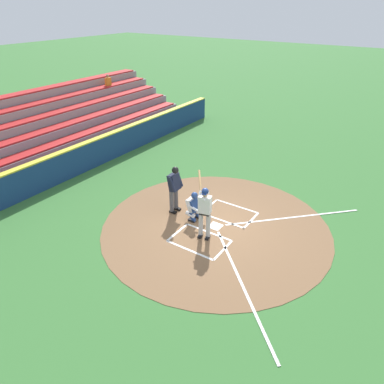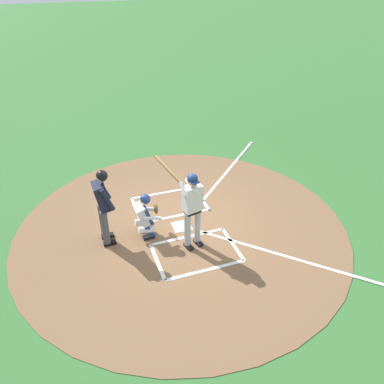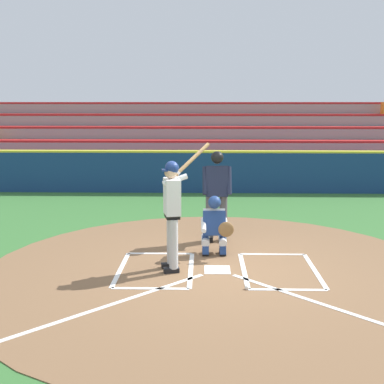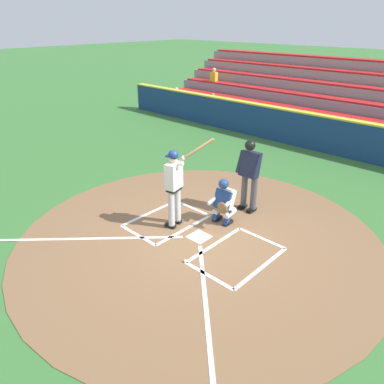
{
  "view_description": "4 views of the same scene",
  "coord_description": "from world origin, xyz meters",
  "px_view_note": "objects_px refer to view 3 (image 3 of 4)",
  "views": [
    {
      "loc": [
        9.15,
        5.12,
        7.09
      ],
      "look_at": [
        0.2,
        -0.87,
        1.22
      ],
      "focal_mm": 33.18,
      "sensor_mm": 36.0,
      "label": 1
    },
    {
      "loc": [
        7.15,
        -2.25,
        5.62
      ],
      "look_at": [
        0.36,
        0.14,
        1.18
      ],
      "focal_mm": 35.41,
      "sensor_mm": 36.0,
      "label": 2
    },
    {
      "loc": [
        0.23,
        8.24,
        2.85
      ],
      "look_at": [
        0.46,
        -1.21,
        1.14
      ],
      "focal_mm": 47.41,
      "sensor_mm": 36.0,
      "label": 3
    },
    {
      "loc": [
        -4.67,
        5.23,
        4.44
      ],
      "look_at": [
        0.33,
        -0.12,
        0.97
      ],
      "focal_mm": 34.46,
      "sensor_mm": 36.0,
      "label": 4
    }
  ],
  "objects_px": {
    "plate_umpire": "(217,190)",
    "baseball": "(247,288)",
    "batter": "(173,207)",
    "catcher": "(215,224)"
  },
  "relations": [
    {
      "from": "plate_umpire",
      "to": "baseball",
      "type": "height_order",
      "value": "plate_umpire"
    },
    {
      "from": "baseball",
      "to": "plate_umpire",
      "type": "bearing_deg",
      "value": -81.37
    },
    {
      "from": "batter",
      "to": "plate_umpire",
      "type": "relative_size",
      "value": 1.14
    },
    {
      "from": "plate_umpire",
      "to": "batter",
      "type": "bearing_deg",
      "value": 66.4
    },
    {
      "from": "batter",
      "to": "baseball",
      "type": "bearing_deg",
      "value": 143.03
    },
    {
      "from": "batter",
      "to": "catcher",
      "type": "height_order",
      "value": "batter"
    },
    {
      "from": "catcher",
      "to": "baseball",
      "type": "distance_m",
      "value": 1.91
    },
    {
      "from": "catcher",
      "to": "plate_umpire",
      "type": "bearing_deg",
      "value": -93.31
    },
    {
      "from": "catcher",
      "to": "baseball",
      "type": "xyz_separation_m",
      "value": [
        -0.46,
        1.77,
        -0.55
      ]
    },
    {
      "from": "batter",
      "to": "baseball",
      "type": "xyz_separation_m",
      "value": [
        -1.19,
        0.89,
        -1.06
      ]
    }
  ]
}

